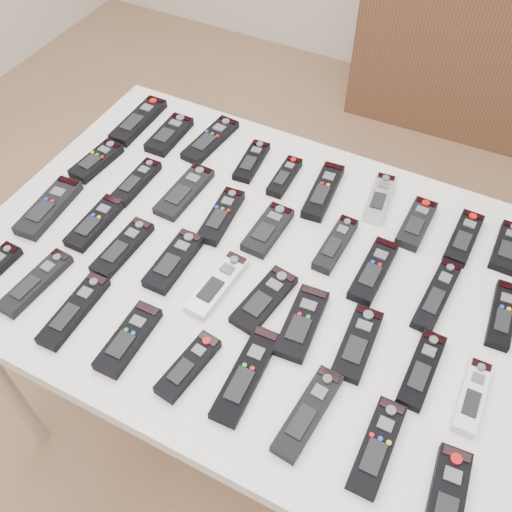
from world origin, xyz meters
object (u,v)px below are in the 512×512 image
at_px(remote_32, 129,339).
at_px(remote_33, 188,366).
at_px(table, 256,278).
at_px(remote_30, 36,282).
at_px(remote_2, 210,140).
at_px(remote_11, 136,182).
at_px(remote_1, 169,134).
at_px(remote_9, 508,247).
at_px(remote_28, 472,396).
at_px(remote_20, 95,223).
at_px(remote_16, 373,271).
at_px(remote_17, 437,295).
at_px(remote_6, 379,198).
at_px(remote_25, 302,323).
at_px(remote_15, 335,244).
at_px(remote_27, 422,369).
at_px(remote_36, 377,446).
at_px(remote_3, 252,161).
at_px(remote_8, 464,238).
at_px(remote_31, 74,310).
at_px(remote_26, 358,343).
at_px(remote_4, 285,177).
at_px(remote_7, 416,224).
at_px(remote_23, 217,284).
at_px(remote_34, 246,375).
at_px(remote_0, 139,121).
at_px(remote_35, 308,413).
at_px(remote_18, 503,315).
at_px(remote_5, 323,191).
at_px(remote_10, 97,161).
at_px(remote_37, 446,501).
at_px(remote_12, 185,191).
at_px(remote_24, 264,299).
at_px(remote_21, 123,248).

bearing_deg(remote_32, remote_33, -0.09).
bearing_deg(table, remote_30, -144.88).
distance_m(remote_2, remote_11, 0.24).
distance_m(remote_1, remote_9, 0.89).
bearing_deg(remote_28, remote_20, 176.79).
distance_m(remote_16, remote_17, 0.14).
xyz_separation_m(remote_6, remote_25, (-0.02, -0.41, -0.00)).
bearing_deg(remote_2, remote_6, 4.37).
bearing_deg(remote_15, remote_20, -158.07).
xyz_separation_m(remote_27, remote_36, (-0.03, -0.18, 0.00)).
distance_m(remote_3, remote_28, 0.77).
height_order(remote_27, remote_33, remote_33).
xyz_separation_m(remote_8, remote_36, (-0.01, -0.55, 0.00)).
xyz_separation_m(remote_31, remote_32, (0.14, -0.01, 0.00)).
xyz_separation_m(remote_25, remote_26, (0.12, 0.01, -0.00)).
bearing_deg(remote_4, remote_31, -112.34).
bearing_deg(remote_2, remote_8, 2.09).
distance_m(remote_4, remote_27, 0.59).
bearing_deg(remote_7, remote_25, -107.27).
height_order(remote_3, remote_20, remote_20).
height_order(remote_23, remote_34, same).
bearing_deg(remote_0, remote_25, -31.33).
distance_m(remote_28, remote_31, 0.79).
bearing_deg(remote_35, remote_28, 38.66).
distance_m(remote_2, remote_8, 0.69).
bearing_deg(remote_23, remote_15, 54.28).
distance_m(remote_18, remote_32, 0.75).
relative_size(table, remote_5, 6.54).
bearing_deg(remote_18, remote_8, 121.86).
bearing_deg(remote_1, remote_10, -122.40).
relative_size(remote_20, remote_23, 0.95).
height_order(remote_5, remote_9, remote_5).
bearing_deg(remote_37, remote_8, 96.85).
bearing_deg(remote_12, remote_2, 103.76).
relative_size(remote_23, remote_27, 1.04).
distance_m(remote_8, remote_15, 0.29).
bearing_deg(remote_20, remote_24, -2.60).
distance_m(remote_17, remote_21, 0.69).
relative_size(table, remote_18, 7.56).
bearing_deg(remote_31, remote_9, 36.07).
xyz_separation_m(remote_2, remote_32, (0.16, -0.61, 0.00)).
bearing_deg(remote_11, remote_0, 123.46).
xyz_separation_m(remote_8, remote_10, (-0.90, -0.17, 0.00)).
height_order(remote_27, remote_36, remote_36).
xyz_separation_m(remote_4, remote_17, (0.44, -0.18, -0.00)).
relative_size(remote_6, remote_28, 1.03).
height_order(remote_12, remote_17, same).
relative_size(remote_6, remote_25, 0.92).
distance_m(table, remote_28, 0.52).
relative_size(remote_7, remote_10, 1.03).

